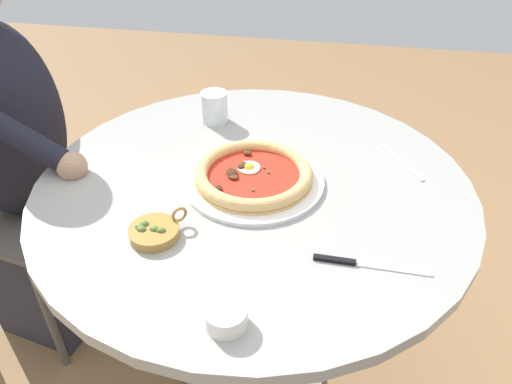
{
  "coord_description": "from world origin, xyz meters",
  "views": [
    {
      "loc": [
        -0.17,
        0.89,
        1.37
      ],
      "look_at": [
        -0.01,
        0.03,
        0.72
      ],
      "focal_mm": 34.58,
      "sensor_mm": 36.0,
      "label": 1
    }
  ],
  "objects_px": {
    "ramekin_capers": "(226,316)",
    "diner_person": "(30,189)",
    "water_glass": "(215,109)",
    "fork_utensil": "(401,162)",
    "olive_pan": "(154,231)",
    "dining_table": "(254,229)",
    "pizza_on_plate": "(252,176)",
    "steak_knife": "(354,263)"
  },
  "relations": [
    {
      "from": "pizza_on_plate",
      "to": "water_glass",
      "type": "bearing_deg",
      "value": -59.97
    },
    {
      "from": "pizza_on_plate",
      "to": "ramekin_capers",
      "type": "bearing_deg",
      "value": 94.63
    },
    {
      "from": "steak_knife",
      "to": "fork_utensil",
      "type": "bearing_deg",
      "value": -105.65
    },
    {
      "from": "ramekin_capers",
      "to": "diner_person",
      "type": "relative_size",
      "value": 0.06
    },
    {
      "from": "fork_utensil",
      "to": "diner_person",
      "type": "bearing_deg",
      "value": 0.44
    },
    {
      "from": "steak_knife",
      "to": "diner_person",
      "type": "xyz_separation_m",
      "value": [
        0.92,
        -0.36,
        -0.21
      ]
    },
    {
      "from": "water_glass",
      "to": "ramekin_capers",
      "type": "xyz_separation_m",
      "value": [
        -0.19,
        0.66,
        -0.02
      ]
    },
    {
      "from": "water_glass",
      "to": "fork_utensil",
      "type": "xyz_separation_m",
      "value": [
        -0.49,
        0.12,
        -0.03
      ]
    },
    {
      "from": "pizza_on_plate",
      "to": "diner_person",
      "type": "bearing_deg",
      "value": -11.24
    },
    {
      "from": "water_glass",
      "to": "pizza_on_plate",
      "type": "bearing_deg",
      "value": 120.03
    },
    {
      "from": "steak_knife",
      "to": "ramekin_capers",
      "type": "xyz_separation_m",
      "value": [
        0.2,
        0.17,
        0.02
      ]
    },
    {
      "from": "pizza_on_plate",
      "to": "steak_knife",
      "type": "xyz_separation_m",
      "value": [
        -0.23,
        0.22,
        -0.01
      ]
    },
    {
      "from": "pizza_on_plate",
      "to": "olive_pan",
      "type": "relative_size",
      "value": 3.01
    },
    {
      "from": "dining_table",
      "to": "diner_person",
      "type": "relative_size",
      "value": 0.84
    },
    {
      "from": "water_glass",
      "to": "steak_knife",
      "type": "relative_size",
      "value": 0.39
    },
    {
      "from": "ramekin_capers",
      "to": "olive_pan",
      "type": "distance_m",
      "value": 0.26
    },
    {
      "from": "pizza_on_plate",
      "to": "fork_utensil",
      "type": "xyz_separation_m",
      "value": [
        -0.33,
        -0.15,
        -0.02
      ]
    },
    {
      "from": "water_glass",
      "to": "steak_knife",
      "type": "height_order",
      "value": "water_glass"
    },
    {
      "from": "pizza_on_plate",
      "to": "water_glass",
      "type": "relative_size",
      "value": 3.81
    },
    {
      "from": "olive_pan",
      "to": "diner_person",
      "type": "bearing_deg",
      "value": -33.23
    },
    {
      "from": "fork_utensil",
      "to": "dining_table",
      "type": "bearing_deg",
      "value": 23.61
    },
    {
      "from": "dining_table",
      "to": "pizza_on_plate",
      "type": "bearing_deg",
      "value": 3.15
    },
    {
      "from": "water_glass",
      "to": "ramekin_capers",
      "type": "distance_m",
      "value": 0.69
    },
    {
      "from": "olive_pan",
      "to": "fork_utensil",
      "type": "distance_m",
      "value": 0.61
    },
    {
      "from": "ramekin_capers",
      "to": "olive_pan",
      "type": "xyz_separation_m",
      "value": [
        0.19,
        -0.18,
        -0.01
      ]
    },
    {
      "from": "dining_table",
      "to": "steak_knife",
      "type": "xyz_separation_m",
      "value": [
        -0.23,
        0.22,
        0.14
      ]
    },
    {
      "from": "steak_knife",
      "to": "olive_pan",
      "type": "height_order",
      "value": "olive_pan"
    },
    {
      "from": "steak_knife",
      "to": "ramekin_capers",
      "type": "height_order",
      "value": "ramekin_capers"
    },
    {
      "from": "ramekin_capers",
      "to": "fork_utensil",
      "type": "relative_size",
      "value": 0.46
    },
    {
      "from": "diner_person",
      "to": "dining_table",
      "type": "bearing_deg",
      "value": 168.82
    },
    {
      "from": "dining_table",
      "to": "ramekin_capers",
      "type": "distance_m",
      "value": 0.43
    },
    {
      "from": "pizza_on_plate",
      "to": "water_glass",
      "type": "xyz_separation_m",
      "value": [
        0.15,
        -0.27,
        0.02
      ]
    },
    {
      "from": "steak_knife",
      "to": "fork_utensil",
      "type": "xyz_separation_m",
      "value": [
        -0.1,
        -0.37,
        -0.0
      ]
    },
    {
      "from": "steak_knife",
      "to": "olive_pan",
      "type": "bearing_deg",
      "value": -1.23
    },
    {
      "from": "ramekin_capers",
      "to": "fork_utensil",
      "type": "distance_m",
      "value": 0.62
    },
    {
      "from": "fork_utensil",
      "to": "diner_person",
      "type": "relative_size",
      "value": 0.13
    },
    {
      "from": "ramekin_capers",
      "to": "diner_person",
      "type": "height_order",
      "value": "diner_person"
    },
    {
      "from": "diner_person",
      "to": "pizza_on_plate",
      "type": "bearing_deg",
      "value": 168.76
    },
    {
      "from": "pizza_on_plate",
      "to": "diner_person",
      "type": "xyz_separation_m",
      "value": [
        0.69,
        -0.14,
        -0.23
      ]
    },
    {
      "from": "dining_table",
      "to": "olive_pan",
      "type": "height_order",
      "value": "olive_pan"
    },
    {
      "from": "fork_utensil",
      "to": "diner_person",
      "type": "xyz_separation_m",
      "value": [
        1.02,
        0.01,
        -0.21
      ]
    },
    {
      "from": "pizza_on_plate",
      "to": "fork_utensil",
      "type": "distance_m",
      "value": 0.36
    }
  ]
}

